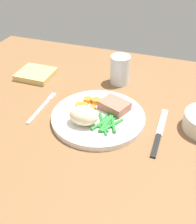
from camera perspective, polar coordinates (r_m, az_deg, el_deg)
The scene contains 10 objects.
dining_table at distance 80.38cm, azimuth 0.54°, elevation -1.22°, with size 120.00×90.00×2.00cm.
dinner_plate at distance 77.68cm, azimuth 0.00°, elevation -1.07°, with size 26.16×26.16×1.60cm, color white.
meat_portion at distance 78.79cm, azimuth 3.42°, elevation 1.33°, with size 7.83×5.98×2.55cm, color #A86B56.
mashed_potatoes at distance 72.84cm, azimuth -2.97°, elevation -0.73°, with size 7.94×5.84×5.06cm, color beige.
carrot_slices at distance 81.05cm, azimuth -1.67°, elevation 1.87°, with size 6.78×7.15×1.28cm.
green_beans at distance 73.86cm, azimuth 1.89°, elevation -2.20°, with size 7.39×10.76×0.89cm.
fork at distance 84.24cm, azimuth -11.49°, elevation 0.94°, with size 1.44×16.60×0.40cm.
knife at distance 75.16cm, azimuth 12.53°, elevation -4.18°, with size 1.70×20.50×0.64cm.
water_glass at distance 93.66cm, azimuth 4.73°, elevation 8.26°, with size 6.57×6.57×9.64cm.
napkin at distance 100.99cm, azimuth -12.68°, elevation 7.64°, with size 11.98×10.83×1.97cm, color #DBBC6B.
Camera 1 is at (20.39, -60.48, 49.87)cm, focal length 44.37 mm.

